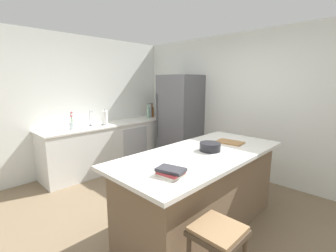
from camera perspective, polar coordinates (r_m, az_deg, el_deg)
name	(u,v)px	position (r m, az deg, el deg)	size (l,w,h in m)	color
ground_plane	(154,221)	(3.17, -3.41, -22.38)	(7.20, 7.20, 0.00)	#7A664C
wall_rear	(244,106)	(4.50, 18.17, 4.76)	(6.00, 0.10, 2.60)	silver
wall_left	(66,105)	(4.78, -23.84, 4.71)	(0.10, 6.00, 2.60)	silver
counter_run_left	(113,145)	(4.92, -13.50, -4.53)	(0.68, 2.77, 0.91)	silver
kitchen_island	(201,189)	(2.89, 8.18, -15.17)	(1.00, 2.23, 0.93)	#7A6047
refrigerator	(180,120)	(4.90, 3.01, 1.42)	(0.77, 0.71, 1.87)	#56565B
bar_stool	(217,242)	(1.97, 12.04, -26.17)	(0.36, 0.36, 0.68)	#473828
sink_faucet	(90,118)	(4.64, -18.59, 1.96)	(0.15, 0.05, 0.30)	silver
flower_vase	(72,124)	(4.42, -22.54, 0.36)	(0.09, 0.09, 0.32)	silver
paper_towel_roll	(105,118)	(4.67, -15.27, 1.91)	(0.14, 0.14, 0.31)	gray
hot_sauce_bottle	(157,113)	(5.56, -2.61, 3.32)	(0.05, 0.05, 0.25)	red
whiskey_bottle	(152,111)	(5.56, -3.94, 3.58)	(0.08, 0.08, 0.33)	brown
soda_bottle	(150,112)	(5.49, -4.46, 3.53)	(0.08, 0.08, 0.33)	silver
gin_bottle	(148,112)	(5.39, -4.87, 3.37)	(0.08, 0.08, 0.33)	#8CB79E
cookbook_stack	(171,172)	(2.03, 0.73, -11.25)	(0.27, 0.21, 0.07)	silver
mixing_bowl	(210,147)	(2.77, 10.30, -5.06)	(0.25, 0.25, 0.10)	black
cutting_board	(230,142)	(3.19, 14.95, -3.86)	(0.36, 0.26, 0.02)	#9E7042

